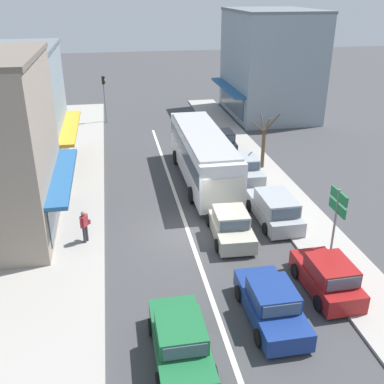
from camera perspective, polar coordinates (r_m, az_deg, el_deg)
The scene contains 18 objects.
ground_plane at distance 22.88m, azimuth -0.46°, elevation -5.11°, with size 140.00×140.00×0.00m, color #3F3F42.
lane_centre_line at distance 26.38m, azimuth -1.94°, elevation -0.85°, with size 0.20×28.00×0.01m, color silver.
sidewalk_left at distance 28.16m, azimuth -16.38°, elevation -0.03°, with size 5.20×44.00×0.14m, color #A39E96.
kerb_right at distance 29.54m, azimuth 9.46°, elevation 1.83°, with size 2.80×44.00×0.12m, color #A39E96.
shopfront_mid_block at distance 31.98m, azimuth -22.60°, elevation 9.48°, with size 8.02×8.85×8.00m.
building_right_far at distance 44.17m, azimuth 9.87°, elevation 15.73°, with size 8.20×10.04×9.54m.
city_bus at distance 28.08m, azimuth 1.39°, elevation 4.93°, with size 2.76×10.86×3.23m.
sedan_adjacent_lane_lead at distance 17.36m, azimuth 10.02°, elevation -13.83°, with size 1.90×4.20×1.47m.
sedan_queue_far_back at distance 22.24m, azimuth 4.87°, elevation -4.18°, with size 2.05×4.28×1.47m.
sedan_queue_gap_filler at distance 15.65m, azimuth -1.48°, elevation -18.48°, with size 1.91×4.20×1.47m.
parked_hatchback_kerb_front at distance 19.18m, azimuth 16.81°, elevation -10.29°, with size 1.87×3.73×1.54m.
parked_wagon_kerb_second at distance 23.95m, azimuth 10.42°, elevation -2.08°, with size 1.96×4.51×1.58m.
parked_sedan_kerb_third at distance 29.21m, azimuth 6.64°, elevation 3.01°, with size 1.99×4.25×1.47m.
parked_hatchback_kerb_rear at distance 34.21m, azimuth 3.78°, elevation 6.47°, with size 1.87×3.73×1.54m.
traffic_light_downstreet at distance 41.62m, azimuth -11.10°, elevation 12.43°, with size 0.32×0.24×4.20m.
directional_road_sign at distance 20.19m, azimuth 17.96°, elevation -2.02°, with size 0.10×1.40×3.60m.
street_tree_right at distance 30.52m, azimuth 9.08°, elevation 6.08°, with size 1.95×1.87×3.79m.
pedestrian_with_handbag_near at distance 21.97m, azimuth -13.48°, elevation -4.02°, with size 0.48×0.62×1.63m.
Camera 1 is at (-3.35, -19.57, 11.36)m, focal length 42.00 mm.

